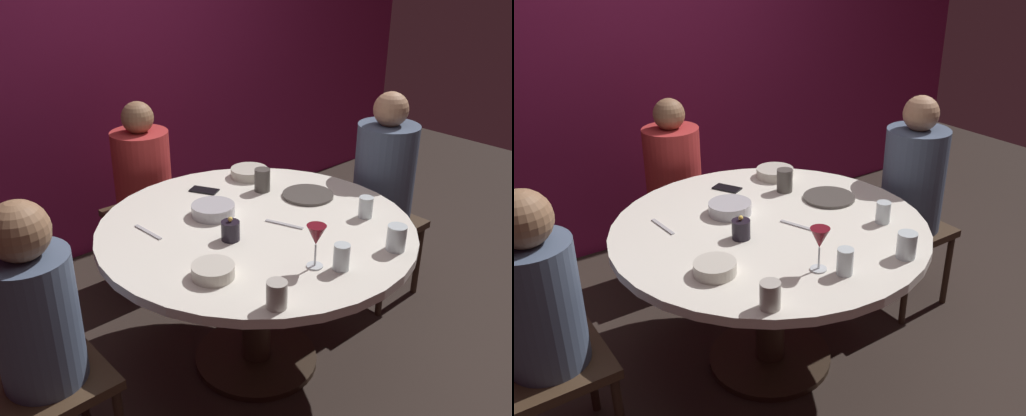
# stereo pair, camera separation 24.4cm
# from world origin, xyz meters

# --- Properties ---
(ground_plane) EXTENTS (8.00, 8.00, 0.00)m
(ground_plane) POSITION_xyz_m (0.00, 0.00, 0.00)
(ground_plane) COLOR #2D231E
(back_wall) EXTENTS (6.00, 0.10, 2.60)m
(back_wall) POSITION_xyz_m (0.00, 1.59, 1.30)
(back_wall) COLOR maroon
(back_wall) RESTS_ON ground
(dining_table) EXTENTS (1.40, 1.40, 0.75)m
(dining_table) POSITION_xyz_m (0.00, 0.00, 0.60)
(dining_table) COLOR silver
(dining_table) RESTS_ON ground
(seated_diner_left) EXTENTS (0.40, 0.40, 1.16)m
(seated_diner_left) POSITION_xyz_m (-0.99, 0.00, 0.72)
(seated_diner_left) COLOR #3F2D1E
(seated_diner_left) RESTS_ON ground
(seated_diner_back) EXTENTS (0.40, 0.40, 1.12)m
(seated_diner_back) POSITION_xyz_m (0.00, 0.97, 0.69)
(seated_diner_back) COLOR #3F2D1E
(seated_diner_back) RESTS_ON ground
(seated_diner_right) EXTENTS (0.40, 0.40, 1.19)m
(seated_diner_right) POSITION_xyz_m (0.93, 0.00, 0.73)
(seated_diner_right) COLOR #3F2D1E
(seated_diner_right) RESTS_ON ground
(candle_holder) EXTENTS (0.08, 0.08, 0.10)m
(candle_holder) POSITION_xyz_m (-0.17, -0.04, 0.79)
(candle_holder) COLOR black
(candle_holder) RESTS_ON dining_table
(wine_glass) EXTENTS (0.08, 0.08, 0.18)m
(wine_glass) POSITION_xyz_m (-0.07, -0.42, 0.88)
(wine_glass) COLOR silver
(wine_glass) RESTS_ON dining_table
(dinner_plate) EXTENTS (0.25, 0.25, 0.01)m
(dinner_plate) POSITION_xyz_m (0.40, 0.06, 0.76)
(dinner_plate) COLOR #4C4742
(dinner_plate) RESTS_ON dining_table
(cell_phone) EXTENTS (0.13, 0.16, 0.01)m
(cell_phone) POSITION_xyz_m (0.05, 0.45, 0.75)
(cell_phone) COLOR black
(cell_phone) RESTS_ON dining_table
(bowl_serving_large) EXTENTS (0.20, 0.20, 0.05)m
(bowl_serving_large) POSITION_xyz_m (-0.08, 0.20, 0.78)
(bowl_serving_large) COLOR #B7B7BC
(bowl_serving_large) RESTS_ON dining_table
(bowl_salad_center) EXTENTS (0.20, 0.20, 0.05)m
(bowl_salad_center) POSITION_xyz_m (0.35, 0.45, 0.77)
(bowl_salad_center) COLOR beige
(bowl_salad_center) RESTS_ON dining_table
(bowl_small_white) EXTENTS (0.16, 0.16, 0.05)m
(bowl_small_white) POSITION_xyz_m (-0.40, -0.22, 0.77)
(bowl_small_white) COLOR beige
(bowl_small_white) RESTS_ON dining_table
(cup_near_candle) EXTENTS (0.07, 0.07, 0.10)m
(cup_near_candle) POSITION_xyz_m (-0.36, -0.52, 0.80)
(cup_near_candle) COLOR #B2ADA3
(cup_near_candle) RESTS_ON dining_table
(cup_by_left_diner) EXTENTS (0.06, 0.06, 0.10)m
(cup_by_left_diner) POSITION_xyz_m (-0.01, -0.50, 0.80)
(cup_by_left_diner) COLOR silver
(cup_by_left_diner) RESTS_ON dining_table
(cup_by_right_diner) EXTENTS (0.08, 0.08, 0.11)m
(cup_by_right_diner) POSITION_xyz_m (0.27, 0.26, 0.81)
(cup_by_right_diner) COLOR #4C4742
(cup_by_right_diner) RESTS_ON dining_table
(cup_center_front) EXTENTS (0.06, 0.06, 0.10)m
(cup_center_front) POSITION_xyz_m (0.42, -0.27, 0.80)
(cup_center_front) COLOR silver
(cup_center_front) RESTS_ON dining_table
(cup_far_edge) EXTENTS (0.08, 0.08, 0.11)m
(cup_far_edge) POSITION_xyz_m (0.27, -0.54, 0.80)
(cup_far_edge) COLOR silver
(cup_far_edge) RESTS_ON dining_table
(fork_near_plate) EXTENTS (0.08, 0.17, 0.01)m
(fork_near_plate) POSITION_xyz_m (0.09, -0.09, 0.75)
(fork_near_plate) COLOR #B7B7BC
(fork_near_plate) RESTS_ON dining_table
(knife_near_plate) EXTENTS (0.03, 0.18, 0.01)m
(knife_near_plate) POSITION_xyz_m (-0.40, 0.25, 0.75)
(knife_near_plate) COLOR #B7B7BC
(knife_near_plate) RESTS_ON dining_table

